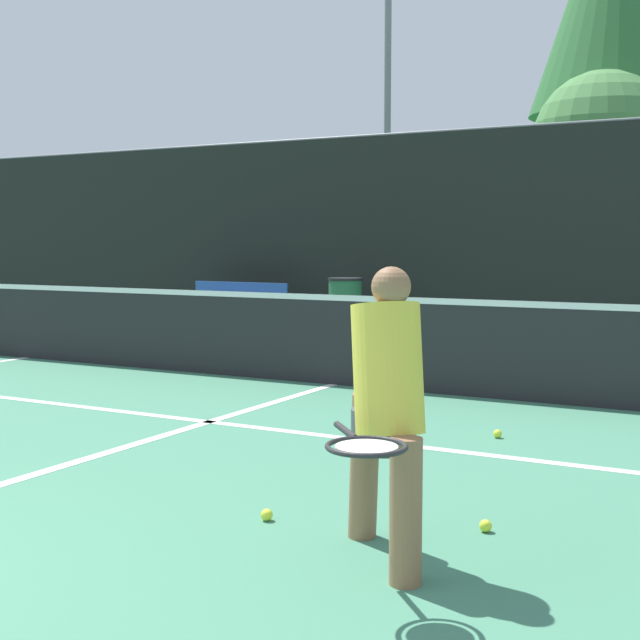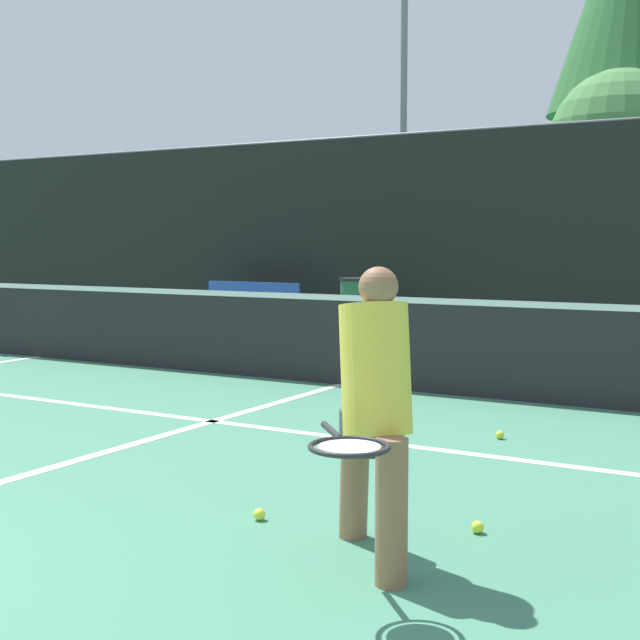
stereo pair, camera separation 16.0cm
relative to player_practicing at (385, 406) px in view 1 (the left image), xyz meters
The scene contains 13 objects.
court_service_line 3.57m from the player_practicing, 139.39° to the left, with size 8.25×0.10×0.01m, color white.
court_center_mark 3.04m from the player_practicing, 154.00° to the left, with size 0.10×6.42×0.01m, color white.
net 5.23m from the player_practicing, 120.47° to the left, with size 11.09×0.09×1.07m.
fence_back 9.17m from the player_practicing, 106.86° to the left, with size 24.00×0.06×3.14m.
player_practicing is the anchor object (origin of this frame).
tennis_ball_scattered_0 2.95m from the player_practicing, 96.94° to the left, with size 0.07×0.07×0.07m, color #D1E033.
tennis_ball_scattered_1 1.12m from the player_practicing, 161.90° to the left, with size 0.07×0.07×0.07m, color #D1E033.
tennis_ball_scattered_3 1.01m from the player_practicing, 67.11° to the left, with size 0.07×0.07×0.07m, color #D1E033.
courtside_bench 10.10m from the player_practicing, 127.96° to the left, with size 1.77×0.42×0.86m.
trash_bin 8.98m from the player_practicing, 118.30° to the left, with size 0.51×0.51×0.97m.
floodlight_mast 17.41m from the player_practicing, 114.45° to the left, with size 1.10×0.24×8.30m.
tree_west 21.62m from the player_practicing, 120.26° to the left, with size 2.99×2.99×3.52m.
tree_mid 16.31m from the player_practicing, 98.03° to the left, with size 2.90×2.90×5.10m.
Camera 1 is at (4.34, -1.40, 1.51)m, focal length 50.00 mm.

